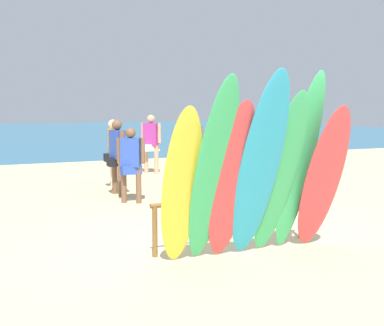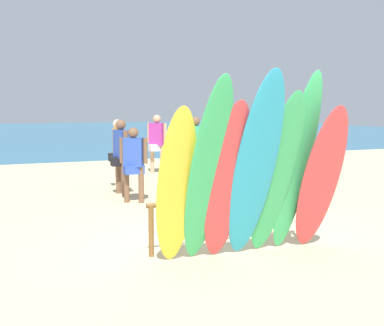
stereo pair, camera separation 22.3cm
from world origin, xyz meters
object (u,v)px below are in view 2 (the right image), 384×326
surfboard_rack (230,209)px  beachgoer_midbeach (134,160)px  surfboard_red_6 (321,179)px  beachgoer_by_water (157,140)px  surfboard_teal_3 (255,168)px  beachgoer_strolling (121,152)px  beachgoer_photographing (118,148)px  surfboard_red_2 (227,183)px  beachgoer_near_rack (195,145)px  beach_chair_red (310,183)px  surfboard_green_5 (297,164)px  surfboard_green_4 (277,175)px  surfboard_green_1 (207,173)px  surfboard_yellow_0 (176,188)px

surfboard_rack → beachgoer_midbeach: size_ratio=1.58×
surfboard_red_6 → beachgoer_midbeach: size_ratio=1.37×
surfboard_rack → beachgoer_by_water: bearing=79.9°
surfboard_teal_3 → surfboard_rack: bearing=89.5°
beachgoer_strolling → beachgoer_photographing: 1.02m
surfboard_red_2 → beachgoer_near_rack: surfboard_red_2 is taller
surfboard_rack → beachgoer_by_water: size_ratio=1.42×
surfboard_red_2 → surfboard_teal_3: (0.33, -0.11, 0.18)m
beachgoer_near_rack → beach_chair_red: 3.58m
surfboard_teal_3 → surfboard_green_5: 0.73m
surfboard_red_6 → beachgoer_strolling: (-1.45, 5.23, -0.03)m
beachgoer_by_water → beachgoer_midbeach: (-1.76, -3.96, -0.10)m
surfboard_green_4 → surfboard_green_5: size_ratio=0.92×
surfboard_green_1 → beach_chair_red: surfboard_green_1 is taller
surfboard_red_6 → beachgoer_photographing: bearing=104.6°
surfboard_rack → beachgoer_near_rack: (1.69, 5.45, 0.44)m
surfboard_yellow_0 → beachgoer_by_water: (2.33, 8.07, -0.01)m
surfboard_green_1 → surfboard_red_2: bearing=5.7°
surfboard_green_5 → beachgoer_strolling: bearing=96.5°
beachgoer_by_water → surfboard_green_5: bearing=-45.7°
beachgoer_photographing → beach_chair_red: 4.68m
surfboard_yellow_0 → surfboard_red_2: 0.64m
surfboard_red_2 → surfboard_yellow_0: bearing=172.6°
surfboard_teal_3 → beachgoer_strolling: (-0.40, 5.31, -0.24)m
surfboard_green_1 → surfboard_red_2: size_ratio=1.14×
surfboard_rack → surfboard_green_4: 0.90m
surfboard_green_5 → surfboard_red_6: (0.33, -0.08, -0.21)m
surfboard_teal_3 → surfboard_red_6: surfboard_teal_3 is taller
surfboard_green_1 → surfboard_red_6: (1.65, 0.01, -0.17)m
surfboard_rack → beach_chair_red: 3.49m
surfboard_red_6 → beachgoer_strolling: bearing=108.4°
beachgoer_photographing → surfboard_teal_3: bearing=9.5°
beachgoer_midbeach → surfboard_green_1: bearing=118.1°
surfboard_green_1 → surfboard_green_5: (1.32, 0.08, 0.04)m
surfboard_red_2 → beachgoer_strolling: bearing=92.0°
surfboard_yellow_0 → beachgoer_strolling: 5.14m
surfboard_rack → beach_chair_red: size_ratio=2.95×
beachgoer_near_rack → beachgoer_strolling: beachgoer_near_rack is taller
surfboard_red_2 → beachgoer_by_water: 8.34m
surfboard_red_2 → surfboard_teal_3: surfboard_teal_3 is taller
surfboard_rack → surfboard_green_1: surfboard_green_1 is taller
beachgoer_photographing → beach_chair_red: size_ratio=2.00×
beachgoer_by_water → beachgoer_midbeach: 4.34m
surfboard_green_4 → beachgoer_near_rack: surfboard_green_4 is taller
beachgoer_by_water → beachgoer_near_rack: size_ratio=1.01×
surfboard_red_2 → surfboard_red_6: size_ratio=1.03×
surfboard_red_2 → surfboard_green_4: bearing=1.3°
surfboard_yellow_0 → surfboard_red_6: surfboard_red_6 is taller
surfboard_yellow_0 → surfboard_green_4: bearing=-0.5°
surfboard_rack → surfboard_yellow_0: size_ratio=1.18×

